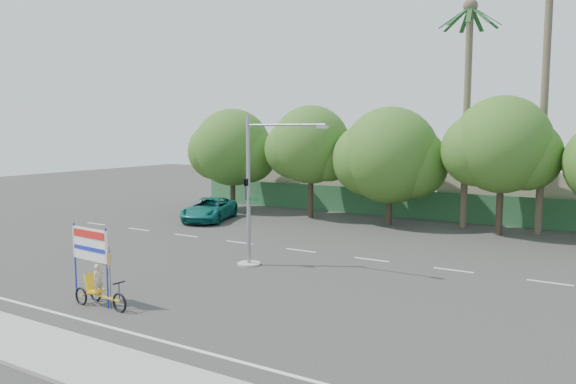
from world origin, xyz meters
The scene contains 14 objects.
ground centered at (0.00, 0.00, 0.00)m, with size 120.00×120.00×0.00m, color #33302D.
sidewalk_near centered at (0.00, -7.50, 0.06)m, with size 50.00×2.40×0.12m, color gray.
fence centered at (0.00, 21.50, 1.00)m, with size 38.00×0.08×2.00m, color #336B3D.
building_left centered at (-10.00, 26.00, 2.00)m, with size 12.00×8.00×4.00m, color #B7AA91.
building_right centered at (8.00, 26.00, 1.80)m, with size 14.00×8.00×3.60m, color #B7AA91.
tree_far_left centered at (-14.05, 18.00, 4.76)m, with size 7.14×6.00×7.96m.
tree_left centered at (-7.05, 18.00, 5.06)m, with size 6.66×5.60×8.07m.
tree_center centered at (-1.05, 18.00, 4.47)m, with size 7.62×6.40×7.85m.
tree_right centered at (5.95, 18.00, 5.24)m, with size 6.90×5.80×8.36m.
palm_tall centered at (8.00, 19.50, 10.46)m, with size 3.73×3.79×17.45m.
palm_short centered at (3.50, 19.50, 8.86)m, with size 3.73×3.79×14.45m.
traffic_signal centered at (-2.20, 3.98, 2.92)m, with size 4.72×1.10×7.00m.
trike_billboard centered at (-3.70, -3.84, 1.18)m, with size 2.99×0.77×2.94m.
pickup_truck centered at (-12.39, 13.13, 0.79)m, with size 2.63×5.70×1.58m, color #0E665C.
Camera 1 is at (12.57, -17.11, 6.35)m, focal length 35.00 mm.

